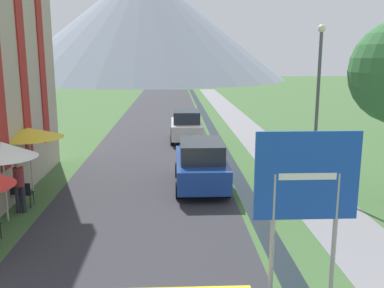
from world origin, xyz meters
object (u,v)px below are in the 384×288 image
(road_sign, at_px, (306,188))
(cafe_chair_far_right, at_px, (25,192))
(cafe_chair_far_left, at_px, (12,191))
(streetlamp, at_px, (318,96))
(cafe_umbrella_rear_yellow, at_px, (29,133))
(person_standing_terrace, at_px, (19,183))
(parked_car_near, at_px, (201,164))
(parked_car_far, at_px, (186,126))
(cafe_umbrella_middle_white, at_px, (2,150))

(road_sign, xyz_separation_m, cafe_chair_far_right, (-7.64, 5.57, -1.80))
(road_sign, height_order, cafe_chair_far_left, road_sign)
(cafe_chair_far_right, bearing_deg, streetlamp, 10.79)
(cafe_umbrella_rear_yellow, distance_m, person_standing_terrace, 2.28)
(parked_car_near, height_order, cafe_umbrella_rear_yellow, cafe_umbrella_rear_yellow)
(parked_car_far, distance_m, streetlamp, 10.78)
(cafe_umbrella_middle_white, distance_m, person_standing_terrace, 1.44)
(person_standing_terrace, height_order, streetlamp, streetlamp)
(cafe_chair_far_left, bearing_deg, parked_car_far, 55.25)
(cafe_umbrella_rear_yellow, bearing_deg, cafe_chair_far_right, -81.48)
(cafe_chair_far_left, height_order, cafe_chair_far_right, same)
(parked_car_far, height_order, cafe_chair_far_left, parked_car_far)
(cafe_chair_far_right, bearing_deg, person_standing_terrace, -86.82)
(road_sign, height_order, parked_car_far, road_sign)
(cafe_chair_far_left, bearing_deg, streetlamp, 2.56)
(parked_car_far, bearing_deg, parked_car_near, -88.20)
(parked_car_far, relative_size, cafe_chair_far_left, 4.64)
(parked_car_far, bearing_deg, cafe_umbrella_rear_yellow, -121.39)
(cafe_chair_far_left, relative_size, cafe_umbrella_middle_white, 0.34)
(cafe_umbrella_middle_white, distance_m, cafe_umbrella_rear_yellow, 2.59)
(parked_car_near, distance_m, cafe_chair_far_left, 6.74)
(road_sign, xyz_separation_m, parked_car_far, (-1.95, 16.59, -1.41))
(cafe_chair_far_right, bearing_deg, cafe_umbrella_rear_yellow, 100.51)
(cafe_chair_far_left, relative_size, cafe_chair_far_right, 1.00)
(cafe_chair_far_right, bearing_deg, parked_car_far, 64.65)
(cafe_chair_far_right, height_order, streetlamp, streetlamp)
(parked_car_near, relative_size, cafe_chair_far_left, 5.18)
(parked_car_near, relative_size, cafe_chair_far_right, 5.18)
(parked_car_near, bearing_deg, cafe_chair_far_right, -161.38)
(road_sign, relative_size, streetlamp, 0.58)
(road_sign, height_order, person_standing_terrace, road_sign)
(cafe_chair_far_right, relative_size, streetlamp, 0.14)
(parked_car_near, xyz_separation_m, person_standing_terrace, (-5.97, -2.53, 0.08))
(person_standing_terrace, bearing_deg, cafe_chair_far_left, 127.36)
(cafe_umbrella_rear_yellow, relative_size, streetlamp, 0.41)
(cafe_chair_far_left, bearing_deg, cafe_chair_far_right, -19.00)
(cafe_chair_far_left, distance_m, streetlamp, 11.20)
(parked_car_far, relative_size, cafe_chair_far_right, 4.64)
(cafe_chair_far_left, xyz_separation_m, cafe_umbrella_middle_white, (0.33, -1.35, 1.72))
(cafe_chair_far_right, relative_size, cafe_umbrella_middle_white, 0.34)
(parked_car_near, bearing_deg, road_sign, -77.61)
(road_sign, xyz_separation_m, streetlamp, (2.57, 7.15, 1.20))
(road_sign, height_order, cafe_chair_far_right, road_sign)
(parked_car_far, distance_m, cafe_umbrella_middle_white, 13.64)
(parked_car_near, height_order, cafe_chair_far_right, parked_car_near)
(cafe_umbrella_rear_yellow, bearing_deg, person_standing_terrace, -83.48)
(cafe_umbrella_middle_white, xyz_separation_m, streetlamp, (10.36, 2.82, 1.29))
(road_sign, bearing_deg, streetlamp, 70.23)
(cafe_umbrella_rear_yellow, bearing_deg, streetlamp, 1.26)
(parked_car_near, xyz_separation_m, cafe_umbrella_rear_yellow, (-6.18, -0.66, 1.37))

